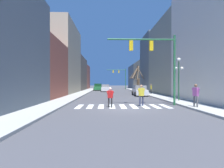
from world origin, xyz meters
name	(u,v)px	position (x,y,z in m)	size (l,w,h in m)	color
ground_plane	(124,108)	(0.00, 0.00, 0.00)	(240.00, 240.00, 0.00)	#424247
sidewalk_left	(46,108)	(-5.96, 0.00, 0.07)	(2.26, 90.00, 0.15)	#9E9E99
sidewalk_right	(200,107)	(5.96, 0.00, 0.07)	(2.26, 90.00, 0.15)	#9E9E99
building_row_left	(60,67)	(-10.09, 19.46, 4.84)	(6.00, 52.57, 12.48)	#515B66
building_row_right	(163,65)	(10.09, 21.46, 5.56)	(6.00, 61.05, 12.64)	beige
crosswalk_stripes	(123,106)	(0.00, 1.06, 0.00)	(7.65, 2.60, 0.01)	white
traffic_signal_near	(155,55)	(2.90, 1.67, 4.41)	(5.96, 0.28, 6.13)	#236038
traffic_signal_far	(120,74)	(2.89, 41.32, 4.64)	(6.11, 0.28, 6.45)	#236038
street_lamp_right_corner	(179,70)	(6.08, 4.35, 3.26)	(0.95, 0.36, 4.40)	#1E4C2D
car_parked_right_far	(140,91)	(3.70, 13.05, 0.75)	(2.02, 4.16, 1.59)	silver
car_parked_left_near	(98,87)	(-3.61, 32.34, 0.83)	(2.20, 4.69, 1.78)	#236B38
car_parked_right_near	(105,88)	(-1.63, 26.24, 0.76)	(2.07, 4.63, 1.62)	silver
pedestrian_near_right_corner	(196,93)	(5.35, -0.50, 1.17)	(0.34, 0.73, 1.73)	#4C4C51
pedestrian_on_left_sidewalk	(141,93)	(1.60, 1.31, 1.07)	(0.72, 0.46, 1.81)	#282D47
pedestrian_waiting_at_curb	(110,96)	(-1.06, 0.43, 0.95)	(0.61, 0.46, 1.60)	black
pedestrian_on_right_sidewalk	(151,88)	(6.08, 15.52, 1.10)	(0.27, 0.69, 1.60)	black
street_tree_right_near	(137,80)	(5.50, 25.68, 2.60)	(1.78, 1.23, 5.77)	#473828
street_tree_right_far	(138,78)	(5.69, 25.79, 3.03)	(3.26, 3.97, 5.69)	brown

